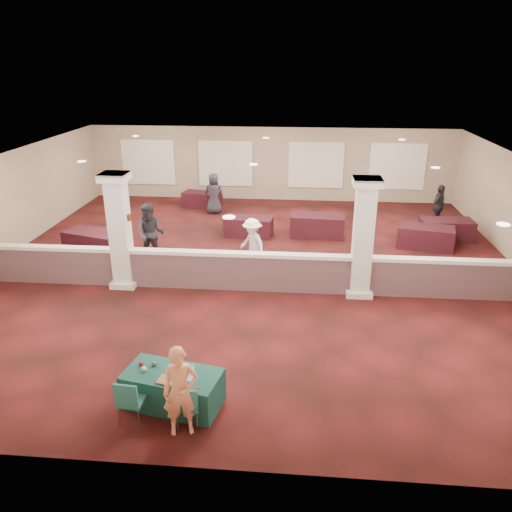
# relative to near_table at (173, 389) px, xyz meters

# --- Properties ---
(ground) EXTENTS (16.00, 16.00, 0.00)m
(ground) POSITION_rel_near_table_xyz_m (0.88, 6.50, -0.34)
(ground) COLOR #451112
(ground) RESTS_ON ground
(wall_back) EXTENTS (16.00, 0.04, 3.20)m
(wall_back) POSITION_rel_near_table_xyz_m (0.88, 14.50, 1.26)
(wall_back) COLOR gray
(wall_back) RESTS_ON ground
(wall_front) EXTENTS (16.00, 0.04, 3.20)m
(wall_front) POSITION_rel_near_table_xyz_m (0.88, -1.50, 1.26)
(wall_front) COLOR gray
(wall_front) RESTS_ON ground
(ceiling) EXTENTS (16.00, 16.00, 0.02)m
(ceiling) POSITION_rel_near_table_xyz_m (0.88, 6.50, 2.86)
(ceiling) COLOR silver
(ceiling) RESTS_ON wall_back
(partition_wall) EXTENTS (15.60, 0.28, 1.10)m
(partition_wall) POSITION_rel_near_table_xyz_m (0.88, 5.00, 0.23)
(partition_wall) COLOR #52373E
(partition_wall) RESTS_ON ground
(column_left) EXTENTS (0.72, 0.72, 3.20)m
(column_left) POSITION_rel_near_table_xyz_m (-2.62, 5.00, 1.30)
(column_left) COLOR silver
(column_left) RESTS_ON ground
(column_right) EXTENTS (0.72, 0.72, 3.20)m
(column_right) POSITION_rel_near_table_xyz_m (3.88, 5.00, 1.30)
(column_right) COLOR silver
(column_right) RESTS_ON ground
(sconce_left) EXTENTS (0.12, 0.12, 0.18)m
(sconce_left) POSITION_rel_near_table_xyz_m (-2.90, 5.00, 1.66)
(sconce_left) COLOR brown
(sconce_left) RESTS_ON column_left
(sconce_right) EXTENTS (0.12, 0.12, 0.18)m
(sconce_right) POSITION_rel_near_table_xyz_m (-2.34, 5.00, 1.66)
(sconce_right) COLOR brown
(sconce_right) RESTS_ON column_left
(near_table) EXTENTS (1.90, 1.22, 0.67)m
(near_table) POSITION_rel_near_table_xyz_m (0.00, 0.00, 0.00)
(near_table) COLOR #0E342F
(near_table) RESTS_ON ground
(conf_chair_main) EXTENTS (0.44, 0.45, 0.83)m
(conf_chair_main) POSITION_rel_near_table_xyz_m (0.40, -0.58, 0.15)
(conf_chair_main) COLOR #205D58
(conf_chair_main) RESTS_ON ground
(conf_chair_side) EXTENTS (0.48, 0.48, 0.89)m
(conf_chair_side) POSITION_rel_near_table_xyz_m (-0.61, -0.58, 0.19)
(conf_chair_side) COLOR #205D58
(conf_chair_side) RESTS_ON ground
(woman) EXTENTS (0.67, 0.54, 1.64)m
(woman) POSITION_rel_near_table_xyz_m (0.33, -0.70, 0.48)
(woman) COLOR #EE9367
(woman) RESTS_ON ground
(far_table_front_left) EXTENTS (2.06, 1.44, 0.76)m
(far_table_front_left) POSITION_rel_near_table_xyz_m (-4.41, 7.30, 0.04)
(far_table_front_left) COLOR black
(far_table_front_left) RESTS_ON ground
(far_table_front_center) EXTENTS (1.76, 0.99, 0.68)m
(far_table_front_center) POSITION_rel_near_table_xyz_m (0.42, 9.50, 0.01)
(far_table_front_center) COLOR black
(far_table_front_center) RESTS_ON ground
(far_table_front_right) EXTENTS (1.97, 1.28, 0.73)m
(far_table_front_right) POSITION_rel_near_table_xyz_m (6.46, 8.81, 0.03)
(far_table_front_right) COLOR black
(far_table_front_right) RESTS_ON ground
(far_table_back_left) EXTENTS (1.72, 1.11, 0.64)m
(far_table_back_left) POSITION_rel_near_table_xyz_m (-1.94, 13.00, -0.01)
(far_table_back_left) COLOR black
(far_table_back_left) RESTS_ON ground
(far_table_back_center) EXTENTS (1.95, 1.06, 0.77)m
(far_table_back_center) POSITION_rel_near_table_xyz_m (2.88, 9.70, 0.05)
(far_table_back_center) COLOR black
(far_table_back_center) RESTS_ON ground
(far_table_back_right) EXTENTS (1.82, 0.97, 0.72)m
(far_table_back_right) POSITION_rel_near_table_xyz_m (7.38, 9.70, 0.02)
(far_table_back_right) COLOR black
(far_table_back_right) RESTS_ON ground
(attendee_a) EXTENTS (0.92, 0.53, 1.89)m
(attendee_a) POSITION_rel_near_table_xyz_m (-2.32, 6.70, 0.61)
(attendee_a) COLOR black
(attendee_a) RESTS_ON ground
(attendee_b) EXTENTS (1.03, 1.05, 1.58)m
(attendee_b) POSITION_rel_near_table_xyz_m (0.84, 6.50, 0.45)
(attendee_b) COLOR silver
(attendee_b) RESTS_ON ground
(attendee_c) EXTENTS (0.93, 1.05, 1.64)m
(attendee_c) POSITION_rel_near_table_xyz_m (7.38, 11.01, 0.48)
(attendee_c) COLOR black
(attendee_c) RESTS_ON ground
(attendee_d) EXTENTS (0.82, 0.45, 1.65)m
(attendee_d) POSITION_rel_near_table_xyz_m (-1.26, 12.11, 0.49)
(attendee_d) COLOR black
(attendee_d) RESTS_ON ground
(laptop_base) EXTENTS (0.34, 0.27, 0.02)m
(laptop_base) POSITION_rel_near_table_xyz_m (0.26, -0.10, 0.34)
(laptop_base) COLOR silver
(laptop_base) RESTS_ON near_table
(laptop_screen) EXTENTS (0.30, 0.07, 0.20)m
(laptop_screen) POSITION_rel_near_table_xyz_m (0.28, 0.00, 0.45)
(laptop_screen) COLOR silver
(laptop_screen) RESTS_ON near_table
(screen_glow) EXTENTS (0.27, 0.06, 0.18)m
(screen_glow) POSITION_rel_near_table_xyz_m (0.28, -0.01, 0.44)
(screen_glow) COLOR #ADB9CF
(screen_glow) RESTS_ON near_table
(knitting) EXTENTS (0.42, 0.35, 0.03)m
(knitting) POSITION_rel_near_table_xyz_m (-0.00, -0.23, 0.35)
(knitting) COLOR #D06221
(knitting) RESTS_ON near_table
(yarn_cream) EXTENTS (0.10, 0.10, 0.10)m
(yarn_cream) POSITION_rel_near_table_xyz_m (-0.51, 0.02, 0.39)
(yarn_cream) COLOR beige
(yarn_cream) RESTS_ON near_table
(yarn_red) EXTENTS (0.09, 0.09, 0.09)m
(yarn_red) POSITION_rel_near_table_xyz_m (-0.62, 0.18, 0.38)
(yarn_red) COLOR maroon
(yarn_red) RESTS_ON near_table
(yarn_grey) EXTENTS (0.10, 0.10, 0.10)m
(yarn_grey) POSITION_rel_near_table_xyz_m (-0.38, 0.19, 0.38)
(yarn_grey) COLOR #505055
(yarn_grey) RESTS_ON near_table
(scissors) EXTENTS (0.11, 0.05, 0.01)m
(scissors) POSITION_rel_near_table_xyz_m (0.53, -0.38, 0.34)
(scissors) COLOR red
(scissors) RESTS_ON near_table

